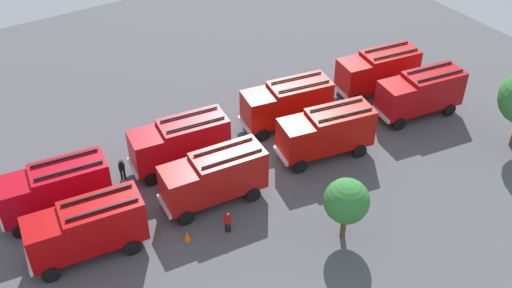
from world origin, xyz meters
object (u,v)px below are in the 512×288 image
at_px(fire_truck_5, 326,131).
at_px(fire_truck_3, 55,188).
at_px(fire_truck_7, 87,228).
at_px(firefighter_3, 60,177).
at_px(fire_truck_4, 421,92).
at_px(firefighter_2, 19,196).
at_px(fire_truck_2, 180,142).
at_px(traffic_cone_0, 187,236).
at_px(fire_truck_6, 214,176).
at_px(firefighter_1, 122,168).
at_px(traffic_cone_2, 144,151).
at_px(fire_truck_1, 287,102).
at_px(firefighter_0, 228,221).
at_px(fire_truck_0, 378,70).
at_px(firefighter_4, 297,136).
at_px(traffic_cone_1, 215,123).
at_px(tree_1, 346,201).

bearing_deg(fire_truck_5, fire_truck_3, -2.66).
bearing_deg(fire_truck_7, firefighter_3, -86.08).
relative_size(fire_truck_4, firefighter_2, 4.51).
xyz_separation_m(fire_truck_2, firefighter_2, (11.20, -1.82, -1.23)).
distance_m(fire_truck_5, traffic_cone_0, 13.12).
distance_m(fire_truck_3, fire_truck_6, 10.36).
bearing_deg(firefighter_3, fire_truck_6, -87.38).
bearing_deg(firefighter_1, fire_truck_5, -91.79).
xyz_separation_m(fire_truck_7, traffic_cone_2, (-6.74, -7.31, -1.82)).
xyz_separation_m(fire_truck_5, fire_truck_6, (9.46, 0.07, 0.00)).
distance_m(fire_truck_1, firefighter_0, 12.73).
relative_size(fire_truck_6, firefighter_1, 4.35).
height_order(fire_truck_2, fire_truck_3, same).
xyz_separation_m(fire_truck_1, fire_truck_7, (18.03, 4.85, 0.00)).
bearing_deg(fire_truck_0, fire_truck_3, 9.23).
xyz_separation_m(fire_truck_0, firefighter_4, (10.36, 2.66, -1.23)).
bearing_deg(firefighter_2, fire_truck_1, -125.13).
bearing_deg(firefighter_0, traffic_cone_1, -162.00).
bearing_deg(fire_truck_3, firefighter_1, -160.94).
relative_size(fire_truck_6, firefighter_4, 4.45).
bearing_deg(tree_1, traffic_cone_1, -85.84).
distance_m(fire_truck_3, firefighter_2, 3.14).
height_order(firefighter_0, traffic_cone_0, firefighter_0).
relative_size(fire_truck_2, traffic_cone_1, 12.51).
bearing_deg(fire_truck_2, traffic_cone_2, -47.16).
relative_size(fire_truck_3, traffic_cone_0, 10.52).
bearing_deg(firefighter_1, firefighter_3, 91.30).
xyz_separation_m(firefighter_3, tree_1, (-13.76, 14.12, 1.99)).
bearing_deg(firefighter_3, firefighter_2, 138.61).
bearing_deg(traffic_cone_0, fire_truck_1, -150.60).
relative_size(fire_truck_1, fire_truck_5, 1.00).
bearing_deg(fire_truck_7, tree_1, 159.49).
distance_m(fire_truck_5, tree_1, 8.51).
relative_size(fire_truck_6, traffic_cone_0, 10.45).
bearing_deg(firefighter_0, fire_truck_4, 142.29).
distance_m(firefighter_3, traffic_cone_0, 10.52).
xyz_separation_m(fire_truck_4, firefighter_3, (27.71, -6.55, -1.14)).
height_order(fire_truck_1, fire_truck_5, same).
relative_size(fire_truck_7, tree_1, 1.67).
height_order(fire_truck_7, firefighter_2, fire_truck_7).
relative_size(fire_truck_7, firefighter_3, 4.14).
xyz_separation_m(firefighter_0, traffic_cone_2, (1.31, -10.28, -0.59)).
bearing_deg(firefighter_4, firefighter_1, -12.29).
distance_m(fire_truck_6, traffic_cone_0, 4.42).
distance_m(fire_truck_4, fire_truck_7, 28.03).
bearing_deg(firefighter_4, fire_truck_1, -106.48).
distance_m(fire_truck_5, firefighter_1, 15.02).
xyz_separation_m(firefighter_4, traffic_cone_0, (11.61, 4.42, -0.57)).
bearing_deg(firefighter_4, traffic_cone_1, -50.70).
relative_size(fire_truck_4, firefighter_1, 4.40).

